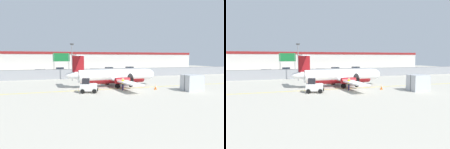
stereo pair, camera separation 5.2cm
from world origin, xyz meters
TOP-DOWN VIEW (x-y plane):
  - ground_plane at (0.00, 2.00)m, footprint 140.00×140.00m
  - perimeter_fence at (0.00, 18.00)m, footprint 98.00×0.10m
  - parking_lot_strip at (0.00, 29.50)m, footprint 98.00×17.00m
  - background_building at (0.00, 47.99)m, footprint 91.00×8.10m
  - commuter_airplane at (-0.38, 4.39)m, footprint 14.82×16.06m
  - baggage_tug at (-5.62, -0.06)m, footprint 2.53×1.86m
  - ground_crew_worker at (-0.60, 0.56)m, footprint 0.47×0.51m
  - cargo_container at (8.17, -2.90)m, footprint 2.44×2.04m
  - traffic_cone_near_left at (4.02, -0.36)m, footprint 0.36×0.36m
  - traffic_cone_near_right at (-3.97, 2.44)m, footprint 0.36×0.36m
  - traffic_cone_far_left at (0.10, 2.52)m, footprint 0.36×0.36m
  - traffic_cone_far_right at (-1.25, 6.77)m, footprint 0.36×0.36m
  - parked_car_0 at (-12.46, 26.54)m, footprint 4.37×2.40m
  - parked_car_1 at (-7.28, 34.99)m, footprint 4.25×2.10m
  - parked_car_2 at (0.96, 25.80)m, footprint 4.38×2.40m
  - parked_car_3 at (6.90, 32.07)m, footprint 4.27×2.14m
  - parked_car_4 at (14.35, 33.39)m, footprint 4.29×2.20m
  - apron_light_pole at (-5.96, 14.41)m, footprint 0.70×0.30m
  - highway_sign at (-7.64, 19.96)m, footprint 3.60×0.14m

SIDE VIEW (x-z plane):
  - ground_plane at x=0.00m, z-range 0.00..0.01m
  - parking_lot_strip at x=0.00m, z-range 0.00..0.12m
  - traffic_cone_near_left at x=4.02m, z-range -0.01..0.63m
  - traffic_cone_near_right at x=-3.97m, z-range -0.01..0.63m
  - traffic_cone_far_left at x=0.10m, z-range -0.01..0.63m
  - traffic_cone_far_right at x=-1.25m, z-range -0.01..0.63m
  - baggage_tug at x=-5.62m, z-range -0.08..1.80m
  - parked_car_0 at x=-12.46m, z-range 0.10..1.68m
  - parked_car_1 at x=-7.28m, z-range 0.10..1.68m
  - parked_car_2 at x=0.96m, z-range 0.10..1.68m
  - parked_car_3 at x=6.90m, z-range 0.10..1.68m
  - parked_car_4 at x=14.35m, z-range 0.10..1.68m
  - ground_crew_worker at x=-0.60m, z-range 0.10..1.80m
  - cargo_container at x=8.17m, z-range 0.00..2.20m
  - perimeter_fence at x=0.00m, z-range 0.07..2.17m
  - commuter_airplane at x=-0.38m, z-range -0.86..4.06m
  - background_building at x=0.00m, z-range 0.01..6.51m
  - highway_sign at x=-7.64m, z-range 1.39..6.89m
  - apron_light_pole at x=-5.96m, z-range 0.67..7.94m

